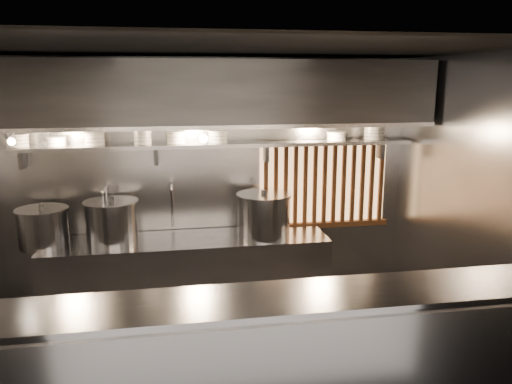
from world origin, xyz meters
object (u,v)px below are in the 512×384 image
object	(u,v)px
heat_lamp	(8,135)
stock_pot_right	(264,215)
pendant_bulb	(204,139)
stock_pot_mid	(112,221)
stock_pot_left	(43,227)

from	to	relation	value
heat_lamp	stock_pot_right	distance (m)	2.60
heat_lamp	pendant_bulb	distance (m)	1.83
heat_lamp	pendant_bulb	xyz separation A→B (m)	(1.80, 0.35, -0.11)
heat_lamp	stock_pot_right	world-z (taller)	heat_lamp
pendant_bulb	stock_pot_mid	distance (m)	1.29
pendant_bulb	stock_pot_left	xyz separation A→B (m)	(-1.65, -0.06, -0.86)
stock_pot_mid	heat_lamp	bearing A→B (deg)	-158.67
stock_pot_left	stock_pot_mid	bearing A→B (deg)	2.44
heat_lamp	pendant_bulb	bearing A→B (deg)	11.00
stock_pot_mid	stock_pot_left	bearing A→B (deg)	-177.56
heat_lamp	pendant_bulb	size ratio (longest dim) A/B	1.87
stock_pot_left	stock_pot_mid	xyz separation A→B (m)	(0.68, 0.03, 0.02)
stock_pot_left	pendant_bulb	bearing A→B (deg)	1.96
pendant_bulb	stock_pot_right	distance (m)	1.04
stock_pot_right	pendant_bulb	bearing A→B (deg)	169.99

